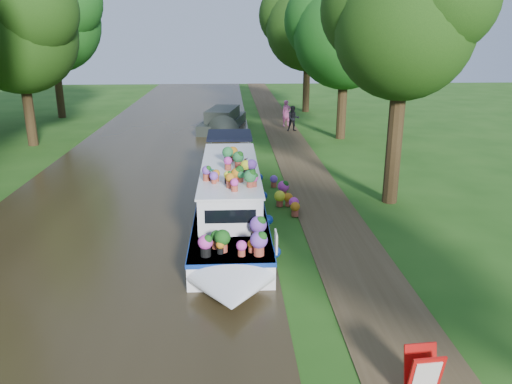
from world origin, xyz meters
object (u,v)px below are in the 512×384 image
Objects in this scene: plant_boat at (230,195)px; second_boat at (223,121)px; pedestrian_pink at (286,113)px; sandwich_board at (423,376)px; pedestrian_dark at (293,118)px.

plant_boat reaches higher than second_boat.
sandwich_board is at bearing -108.87° from pedestrian_pink.
sandwich_board is (3.30, -9.11, -0.40)m from plant_boat.
second_boat is 4.69m from pedestrian_dark.
sandwich_board is at bearing -70.12° from plant_boat.
pedestrian_pink is at bearing 83.94° from sandwich_board.
second_boat is 8.04× the size of sandwich_board.
pedestrian_pink reaches higher than pedestrian_dark.
pedestrian_pink is 1.89m from pedestrian_dark.
pedestrian_pink is at bearing 24.01° from second_boat.
plant_boat is at bearing 105.14° from sandwich_board.
second_boat is 4.64× the size of pedestrian_dark.
sandwich_board is at bearing -92.83° from pedestrian_dark.
second_boat is at bearing 175.00° from pedestrian_pink.
plant_boat reaches higher than pedestrian_pink.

